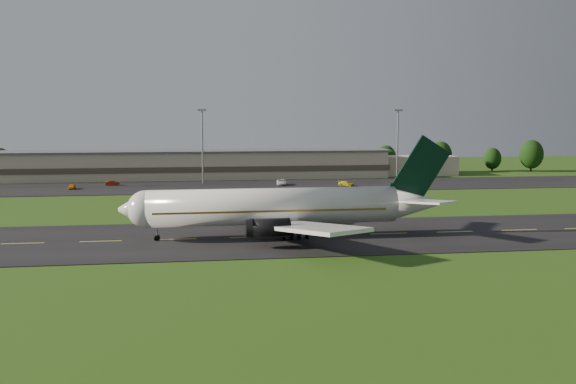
{
  "coord_description": "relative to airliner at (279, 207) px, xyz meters",
  "views": [
    {
      "loc": [
        3.12,
        -96.13,
        18.5
      ],
      "look_at": [
        18.15,
        8.0,
        6.0
      ],
      "focal_mm": 40.0,
      "sensor_mm": 36.0,
      "label": 1
    }
  ],
  "objects": [
    {
      "name": "ground",
      "position": [
        -15.56,
        -0.01,
        -4.66
      ],
      "size": [
        360.0,
        360.0,
        0.0
      ],
      "primitive_type": "plane",
      "color": "#234210",
      "rests_on": "ground"
    },
    {
      "name": "taxiway",
      "position": [
        -15.56,
        -0.01,
        -4.61
      ],
      "size": [
        220.0,
        30.0,
        0.1
      ],
      "primitive_type": "cube",
      "color": "black",
      "rests_on": "ground"
    },
    {
      "name": "apron",
      "position": [
        -15.56,
        71.99,
        -4.61
      ],
      "size": [
        260.0,
        30.0,
        0.1
      ],
      "primitive_type": "cube",
      "color": "black",
      "rests_on": "ground"
    },
    {
      "name": "airliner",
      "position": [
        0.0,
        0.0,
        0.0
      ],
      "size": [
        51.25,
        42.18,
        15.57
      ],
      "rotation": [
        0.0,
        0.0,
        0.01
      ],
      "color": "white",
      "rests_on": "ground"
    },
    {
      "name": "terminal",
      "position": [
        -9.16,
        96.17,
        -0.67
      ],
      "size": [
        145.0,
        16.0,
        8.4
      ],
      "color": "#BFAE92",
      "rests_on": "ground"
    },
    {
      "name": "light_mast_centre",
      "position": [
        -10.56,
        79.99,
        8.08
      ],
      "size": [
        2.4,
        1.2,
        20.35
      ],
      "color": "gray",
      "rests_on": "ground"
    },
    {
      "name": "light_mast_east",
      "position": [
        44.44,
        79.99,
        8.08
      ],
      "size": [
        2.4,
        1.2,
        20.35
      ],
      "color": "gray",
      "rests_on": "ground"
    },
    {
      "name": "tree_line",
      "position": [
        23.92,
        105.92,
        0.34
      ],
      "size": [
        195.93,
        9.34,
        10.53
      ],
      "color": "black",
      "rests_on": "ground"
    },
    {
      "name": "service_vehicle_a",
      "position": [
        -43.54,
        71.09,
        -3.92
      ],
      "size": [
        1.52,
        3.75,
        1.28
      ],
      "primitive_type": "imported",
      "rotation": [
        0.0,
        0.0,
        -0.0
      ],
      "color": "orange",
      "rests_on": "apron"
    },
    {
      "name": "service_vehicle_b",
      "position": [
        -34.61,
        78.85,
        -3.95
      ],
      "size": [
        3.78,
        1.49,
        1.23
      ],
      "primitive_type": "imported",
      "rotation": [
        0.0,
        0.0,
        1.62
      ],
      "color": "maroon",
      "rests_on": "apron"
    },
    {
      "name": "service_vehicle_c",
      "position": [
        10.22,
        73.04,
        -3.8
      ],
      "size": [
        2.99,
        5.65,
        1.51
      ],
      "primitive_type": "imported",
      "rotation": [
        0.0,
        0.0,
        -0.09
      ],
      "color": "white",
      "rests_on": "apron"
    },
    {
      "name": "service_vehicle_d",
      "position": [
        26.83,
        68.04,
        -3.91
      ],
      "size": [
        4.45,
        4.5,
        1.31
      ],
      "primitive_type": "imported",
      "rotation": [
        0.0,
        0.0,
        0.77
      ],
      "color": "#C3B40B",
      "rests_on": "apron"
    }
  ]
}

